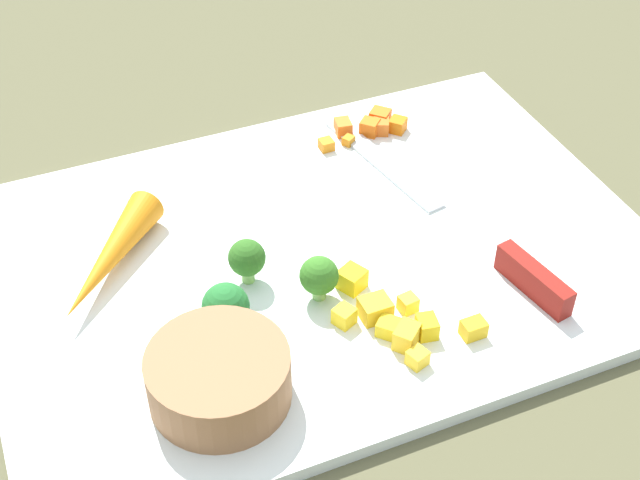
% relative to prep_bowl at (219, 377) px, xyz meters
% --- Properties ---
extents(ground_plane, '(4.00, 4.00, 0.00)m').
position_rel_prep_bowl_xyz_m(ground_plane, '(0.12, 0.11, -0.03)').
color(ground_plane, brown).
extents(cutting_board, '(0.53, 0.38, 0.01)m').
position_rel_prep_bowl_xyz_m(cutting_board, '(0.12, 0.11, -0.03)').
color(cutting_board, white).
rests_on(cutting_board, ground_plane).
extents(prep_bowl, '(0.10, 0.10, 0.04)m').
position_rel_prep_bowl_xyz_m(prep_bowl, '(0.00, 0.00, 0.00)').
color(prep_bowl, '#9A6944').
rests_on(prep_bowl, cutting_board).
extents(chef_knife, '(0.07, 0.31, 0.02)m').
position_rel_prep_bowl_xyz_m(chef_knife, '(0.24, 0.06, -0.01)').
color(chef_knife, silver).
rests_on(chef_knife, cutting_board).
extents(whole_carrot, '(0.11, 0.12, 0.03)m').
position_rel_prep_bowl_xyz_m(whole_carrot, '(-0.04, 0.15, -0.00)').
color(whole_carrot, orange).
rests_on(whole_carrot, cutting_board).
extents(carrot_dice_0, '(0.02, 0.02, 0.01)m').
position_rel_prep_bowl_xyz_m(carrot_dice_0, '(0.24, 0.26, -0.01)').
color(carrot_dice_0, orange).
rests_on(carrot_dice_0, cutting_board).
extents(carrot_dice_1, '(0.01, 0.01, 0.01)m').
position_rel_prep_bowl_xyz_m(carrot_dice_1, '(0.20, 0.24, -0.02)').
color(carrot_dice_1, orange).
rests_on(carrot_dice_1, cutting_board).
extents(carrot_dice_2, '(0.02, 0.02, 0.01)m').
position_rel_prep_bowl_xyz_m(carrot_dice_2, '(0.23, 0.25, -0.01)').
color(carrot_dice_2, orange).
rests_on(carrot_dice_2, cutting_board).
extents(carrot_dice_3, '(0.02, 0.02, 0.01)m').
position_rel_prep_bowl_xyz_m(carrot_dice_3, '(0.21, 0.26, -0.01)').
color(carrot_dice_3, orange).
rests_on(carrot_dice_3, cutting_board).
extents(carrot_dice_4, '(0.02, 0.02, 0.01)m').
position_rel_prep_bowl_xyz_m(carrot_dice_4, '(0.25, 0.24, -0.01)').
color(carrot_dice_4, orange).
rests_on(carrot_dice_4, cutting_board).
extents(carrot_dice_5, '(0.01, 0.01, 0.01)m').
position_rel_prep_bowl_xyz_m(carrot_dice_5, '(0.18, 0.24, -0.01)').
color(carrot_dice_5, orange).
rests_on(carrot_dice_5, cutting_board).
extents(carrot_dice_6, '(0.02, 0.02, 0.01)m').
position_rel_prep_bowl_xyz_m(carrot_dice_6, '(0.24, 0.24, -0.01)').
color(carrot_dice_6, orange).
rests_on(carrot_dice_6, cutting_board).
extents(pepper_dice_0, '(0.02, 0.02, 0.02)m').
position_rel_prep_bowl_xyz_m(pepper_dice_0, '(0.16, -0.00, -0.01)').
color(pepper_dice_0, yellow).
rests_on(pepper_dice_0, cutting_board).
extents(pepper_dice_1, '(0.01, 0.01, 0.01)m').
position_rel_prep_bowl_xyz_m(pepper_dice_1, '(0.16, 0.02, -0.01)').
color(pepper_dice_1, yellow).
rests_on(pepper_dice_1, cutting_board).
extents(pepper_dice_2, '(0.02, 0.02, 0.02)m').
position_rel_prep_bowl_xyz_m(pepper_dice_2, '(0.13, 0.03, -0.01)').
color(pepper_dice_2, yellow).
rests_on(pepper_dice_2, cutting_board).
extents(pepper_dice_3, '(0.02, 0.02, 0.01)m').
position_rel_prep_bowl_xyz_m(pepper_dice_3, '(0.14, -0.03, -0.01)').
color(pepper_dice_3, yellow).
rests_on(pepper_dice_3, cutting_board).
extents(pepper_dice_4, '(0.02, 0.02, 0.01)m').
position_rel_prep_bowl_xyz_m(pepper_dice_4, '(0.13, 0.01, -0.01)').
color(pepper_dice_4, yellow).
rests_on(pepper_dice_4, cutting_board).
extents(pepper_dice_5, '(0.02, 0.02, 0.02)m').
position_rel_prep_bowl_xyz_m(pepper_dice_5, '(0.13, 0.06, -0.01)').
color(pepper_dice_5, yellow).
rests_on(pepper_dice_5, cutting_board).
extents(pepper_dice_6, '(0.02, 0.01, 0.01)m').
position_rel_prep_bowl_xyz_m(pepper_dice_6, '(0.19, -0.02, -0.01)').
color(pepper_dice_6, yellow).
rests_on(pepper_dice_6, cutting_board).
extents(pepper_dice_7, '(0.02, 0.02, 0.01)m').
position_rel_prep_bowl_xyz_m(pepper_dice_7, '(0.11, 0.03, -0.01)').
color(pepper_dice_7, yellow).
rests_on(pepper_dice_7, cutting_board).
extents(pepper_dice_8, '(0.02, 0.02, 0.02)m').
position_rel_prep_bowl_xyz_m(pepper_dice_8, '(0.14, -0.01, -0.01)').
color(pepper_dice_8, yellow).
rests_on(pepper_dice_8, cutting_board).
extents(broccoli_floret_0, '(0.03, 0.03, 0.04)m').
position_rel_prep_bowl_xyz_m(broccoli_floret_0, '(0.06, 0.10, 0.00)').
color(broccoli_floret_0, '#86BB62').
rests_on(broccoli_floret_0, cutting_board).
extents(broccoli_floret_1, '(0.04, 0.04, 0.04)m').
position_rel_prep_bowl_xyz_m(broccoli_floret_1, '(0.02, 0.06, 0.00)').
color(broccoli_floret_1, '#8AB962').
rests_on(broccoli_floret_1, cutting_board).
extents(broccoli_floret_2, '(0.03, 0.03, 0.04)m').
position_rel_prep_bowl_xyz_m(broccoli_floret_2, '(0.10, 0.06, 0.00)').
color(broccoli_floret_2, '#86BF69').
rests_on(broccoli_floret_2, cutting_board).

